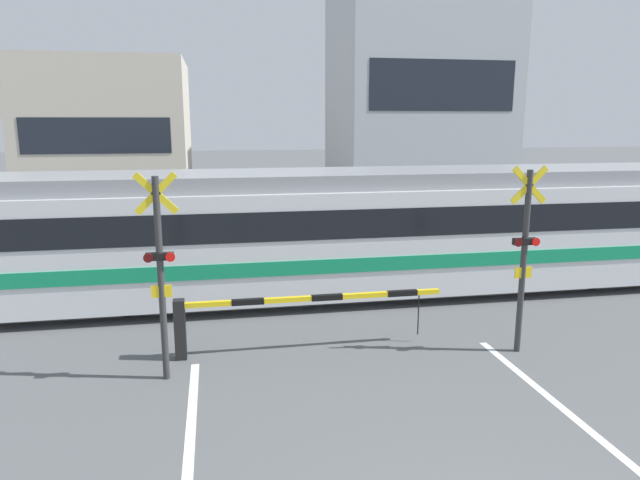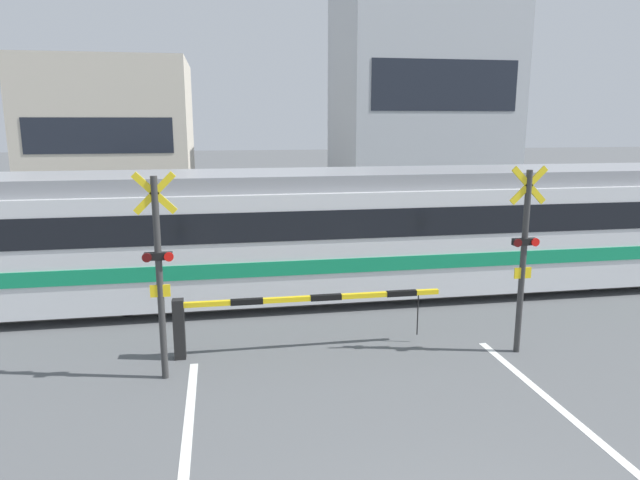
{
  "view_description": "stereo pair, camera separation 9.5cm",
  "coord_description": "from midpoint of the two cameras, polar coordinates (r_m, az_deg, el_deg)",
  "views": [
    {
      "loc": [
        -2.26,
        -3.37,
        4.21
      ],
      "look_at": [
        0.0,
        8.84,
        1.6
      ],
      "focal_mm": 32.0,
      "sensor_mm": 36.0,
      "label": 1
    },
    {
      "loc": [
        -2.17,
        -3.39,
        4.21
      ],
      "look_at": [
        0.0,
        8.84,
        1.6
      ],
      "focal_mm": 32.0,
      "sensor_mm": 36.0,
      "label": 2
    }
  ],
  "objects": [
    {
      "name": "crossing_signal_right",
      "position": [
        10.86,
        19.51,
        -1.11
      ],
      "size": [
        0.68,
        0.15,
        3.44
      ],
      "color": "#333333",
      "rests_on": "ground_plane"
    },
    {
      "name": "commuter_train",
      "position": [
        13.92,
        4.75,
        1.15
      ],
      "size": [
        18.29,
        2.78,
        3.04
      ],
      "color": "silver",
      "rests_on": "ground_plane"
    },
    {
      "name": "crossing_barrier_near",
      "position": [
        10.51,
        -6.25,
        -7.1
      ],
      "size": [
        4.96,
        0.2,
        1.11
      ],
      "color": "black",
      "rests_on": "ground_plane"
    },
    {
      "name": "building_right_of_street",
      "position": [
        27.31,
        9.55,
        13.58
      ],
      "size": [
        7.4,
        6.14,
        10.19
      ],
      "color": "#B2B7BC",
      "rests_on": "ground_plane"
    },
    {
      "name": "building_left_of_street",
      "position": [
        26.06,
        -20.26,
        9.2
      ],
      "size": [
        6.4,
        6.14,
        6.65
      ],
      "color": "beige",
      "rests_on": "ground_plane"
    },
    {
      "name": "crossing_signal_left",
      "position": [
        9.48,
        -15.95,
        -2.7
      ],
      "size": [
        0.68,
        0.15,
        3.44
      ],
      "color": "#333333",
      "rests_on": "ground_plane"
    },
    {
      "name": "rail_track_near",
      "position": [
        13.34,
        -0.41,
        -6.35
      ],
      "size": [
        50.0,
        0.1,
        0.08
      ],
      "color": "gray",
      "rests_on": "ground_plane"
    },
    {
      "name": "crossing_barrier_far",
      "position": [
        16.92,
        2.53,
        0.25
      ],
      "size": [
        4.96,
        0.2,
        1.11
      ],
      "color": "black",
      "rests_on": "ground_plane"
    },
    {
      "name": "pedestrian",
      "position": [
        18.92,
        -0.4,
        2.1
      ],
      "size": [
        0.38,
        0.23,
        1.73
      ],
      "color": "#23232D",
      "rests_on": "ground_plane"
    },
    {
      "name": "rail_track_far",
      "position": [
        14.69,
        -1.39,
        -4.63
      ],
      "size": [
        50.0,
        0.1,
        0.08
      ],
      "color": "gray",
      "rests_on": "ground_plane"
    }
  ]
}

